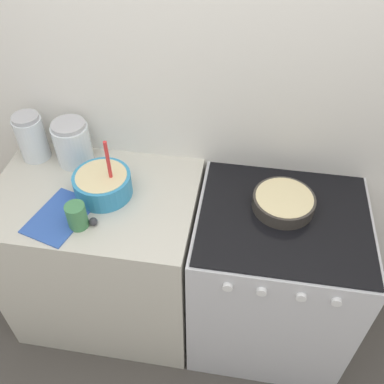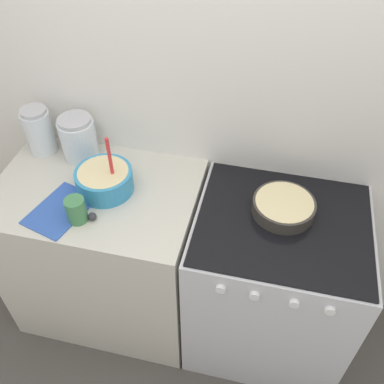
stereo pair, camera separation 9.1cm
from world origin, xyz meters
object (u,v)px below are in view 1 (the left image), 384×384
Objects in this scene: tin_can at (77,216)px; storage_jar_left at (32,140)px; mixing_bowl at (103,183)px; baking_pan at (284,202)px; storage_jar_middle at (73,145)px; stove at (271,279)px.

storage_jar_left is at bearing 132.03° from tin_can.
mixing_bowl is 0.79m from baking_pan.
tin_can is (0.16, -0.40, -0.04)m from storage_jar_middle.
tin_can is (0.36, -0.40, -0.04)m from storage_jar_left.
baking_pan is (0.79, 0.04, -0.03)m from mixing_bowl.
baking_pan is 1.23× the size of storage_jar_middle.
storage_jar_middle is 1.91× the size of tin_can.
storage_jar_left reaches higher than stove.
storage_jar_middle reaches higher than stove.
storage_jar_middle is (-1.01, 0.22, 0.55)m from stove.
tin_can is at bearing -164.02° from baking_pan.
tin_can is at bearing -68.42° from storage_jar_middle.
mixing_bowl reaches higher than storage_jar_middle.
baking_pan is 0.87m from tin_can.
stove is 1.35m from storage_jar_left.
baking_pan is at bearing 15.98° from tin_can.
stove is 4.23× the size of storage_jar_middle.
tin_can is (-0.05, -0.20, -0.00)m from mixing_bowl.
storage_jar_middle reaches higher than tin_can.
mixing_bowl is at bearing -44.36° from storage_jar_middle.
storage_jar_middle is at bearing 167.80° from stove.
storage_jar_middle is 0.43m from tin_can.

